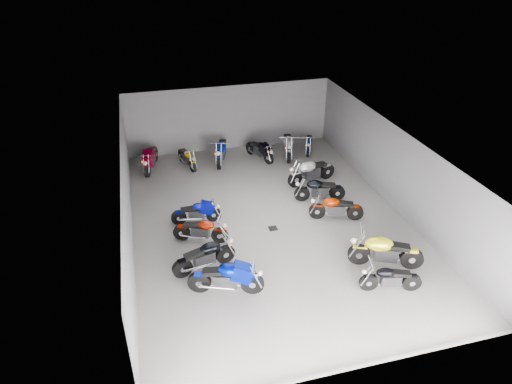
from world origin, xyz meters
TOP-DOWN VIEW (x-y plane):
  - ground at (0.00, 0.00)m, footprint 14.00×14.00m
  - wall_back at (0.00, 7.00)m, footprint 10.00×0.10m
  - wall_left at (-5.00, 0.00)m, footprint 0.10×14.00m
  - wall_right at (5.00, 0.00)m, footprint 0.10×14.00m
  - ceiling at (0.00, 0.00)m, footprint 10.00×14.00m
  - drain_grate at (0.00, -0.50)m, footprint 0.32×0.32m
  - motorcycle_left_b at (-2.32, -3.41)m, footprint 2.24×0.83m
  - motorcycle_left_c at (-2.77, -2.16)m, footprint 2.11×0.68m
  - motorcycle_left_d at (-2.65, -0.61)m, footprint 1.87×0.87m
  - motorcycle_left_e at (-2.63, 0.61)m, footprint 1.87×0.41m
  - motorcycle_right_a at (2.44, -4.57)m, footprint 1.86×0.60m
  - motorcycle_right_b at (2.85, -3.47)m, footprint 2.28×1.07m
  - motorcycle_right_d at (2.46, -0.46)m, footprint 1.98×0.77m
  - motorcycle_right_e at (2.38, 1.00)m, footprint 2.06×0.58m
  - motorcycle_right_f at (2.59, 2.49)m, footprint 2.30×0.72m
  - motorcycle_back_a at (-4.01, 5.59)m, footprint 0.76×2.27m
  - motorcycle_back_b at (-2.38, 5.44)m, footprint 0.63×1.89m
  - motorcycle_back_c at (-0.74, 5.56)m, footprint 0.89×2.29m
  - motorcycle_back_d at (1.09, 5.35)m, footprint 0.91×1.87m
  - motorcycle_back_e at (2.50, 5.39)m, footprint 0.77×2.34m
  - motorcycle_back_f at (3.65, 5.58)m, footprint 0.84×1.75m

SIDE VIEW (x-z plane):
  - ground at x=0.00m, z-range 0.00..0.00m
  - drain_grate at x=0.00m, z-range 0.00..0.01m
  - motorcycle_back_f at x=3.65m, z-range 0.04..0.85m
  - motorcycle_left_e at x=-2.63m, z-range 0.04..0.86m
  - motorcycle_right_a at x=2.44m, z-range 0.04..0.87m
  - motorcycle_back_b at x=-2.38m, z-range 0.04..0.89m
  - motorcycle_left_d at x=-2.65m, z-range 0.04..0.90m
  - motorcycle_back_d at x=1.09m, z-range 0.04..0.91m
  - motorcycle_right_d at x=2.46m, z-range 0.04..0.94m
  - motorcycle_right_e at x=2.38m, z-range 0.04..0.95m
  - motorcycle_left_c at x=-2.77m, z-range 0.04..0.99m
  - motorcycle_left_b at x=-2.32m, z-range 0.05..1.06m
  - motorcycle_back_a at x=-4.01m, z-range 0.05..1.06m
  - motorcycle_right_f at x=2.59m, z-range 0.05..1.07m
  - motorcycle_back_c at x=-0.74m, z-range 0.05..1.09m
  - motorcycle_back_e at x=2.50m, z-range 0.05..1.09m
  - motorcycle_right_b at x=2.85m, z-range 0.05..1.10m
  - wall_back at x=0.00m, z-range 0.00..3.20m
  - wall_left at x=-5.00m, z-range 0.00..3.20m
  - wall_right at x=5.00m, z-range 0.00..3.20m
  - ceiling at x=0.00m, z-range 3.20..3.24m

